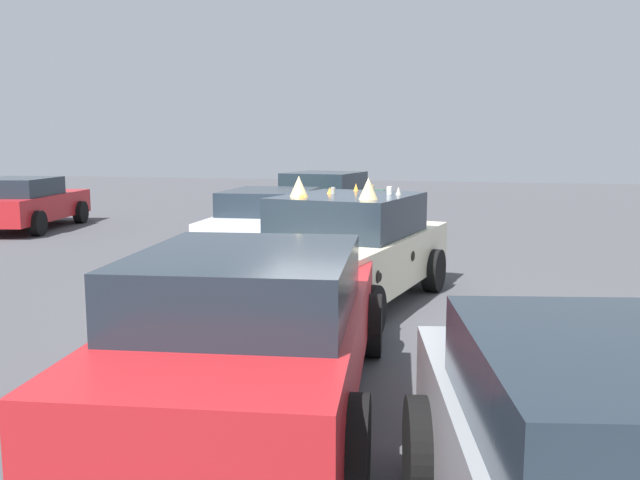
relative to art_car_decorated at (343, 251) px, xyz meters
The scene contains 6 objects.
ground_plane 0.76m from the art_car_decorated, 169.69° to the left, with size 60.00×60.00×0.00m, color #47474C.
art_car_decorated is the anchor object (origin of this frame).
parked_sedan_far_left 11.33m from the art_car_decorated, 58.48° to the left, with size 4.44×2.61×1.34m.
parked_sedan_near_left 3.77m from the art_car_decorated, behind, with size 4.79×2.49×1.39m.
parked_sedan_behind_left 4.05m from the art_car_decorated, 31.85° to the left, with size 4.69×2.18×1.33m.
parked_sedan_row_back_center 7.67m from the art_car_decorated, 15.31° to the left, with size 4.34×2.47×1.49m.
Camera 1 is at (-8.89, -1.95, 2.24)m, focal length 37.95 mm.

